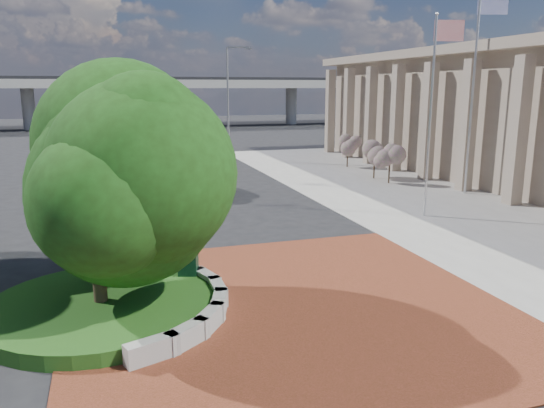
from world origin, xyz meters
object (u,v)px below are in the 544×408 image
at_px(parked_car, 200,145).
at_px(street_lamp_far, 111,99).
at_px(flagpole_a, 430,116).
at_px(flagpole_b, 473,91).
at_px(post_clock, 186,202).
at_px(street_lamp_near, 230,95).

xyz_separation_m(parked_car, street_lamp_far, (-7.71, 6.64, 4.22)).
xyz_separation_m(flagpole_a, flagpole_b, (5.34, 4.07, 1.09)).
bearing_deg(flagpole_b, post_clock, -150.73).
bearing_deg(parked_car, street_lamp_near, -62.13).
distance_m(post_clock, flagpole_b, 20.22).
distance_m(post_clock, flagpole_a, 13.51).
relative_size(post_clock, flagpole_b, 0.43).
bearing_deg(street_lamp_near, post_clock, -105.66).
distance_m(flagpole_b, street_lamp_near, 20.58).
xyz_separation_m(post_clock, flagpole_a, (12.08, 5.69, 2.08)).
relative_size(parked_car, flagpole_b, 0.35).
height_order(post_clock, flagpole_a, flagpole_a).
bearing_deg(post_clock, flagpole_a, 25.23).
xyz_separation_m(flagpole_b, street_lamp_near, (-9.59, 18.20, -0.42)).
bearing_deg(street_lamp_far, post_clock, -87.98).
bearing_deg(post_clock, parked_car, 79.74).
bearing_deg(street_lamp_near, flagpole_b, -62.23).
bearing_deg(parked_car, flagpole_a, -64.26).
xyz_separation_m(parked_car, street_lamp_near, (1.58, -6.57, 4.74)).
distance_m(parked_car, flagpole_a, 29.71).
bearing_deg(flagpole_a, street_lamp_near, 100.78).
relative_size(parked_car, flagpole_a, 0.43).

